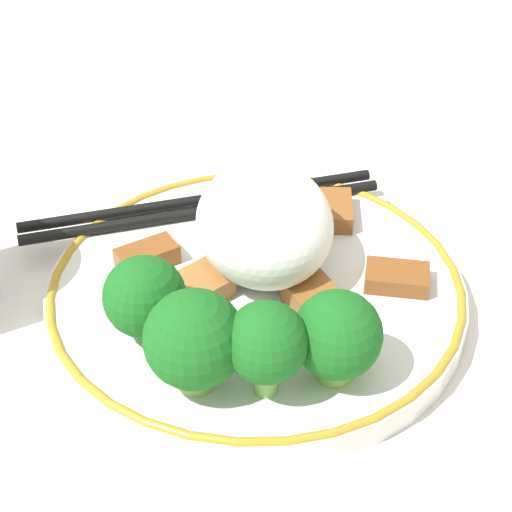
{
  "coord_description": "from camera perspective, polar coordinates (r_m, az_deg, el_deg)",
  "views": [
    {
      "loc": [
        -0.37,
        0.04,
        0.32
      ],
      "look_at": [
        0.0,
        0.0,
        0.03
      ],
      "focal_mm": 60.0,
      "sensor_mm": 36.0,
      "label": 1
    }
  ],
  "objects": [
    {
      "name": "broccoli_back_center",
      "position": [
        0.41,
        -4.15,
        -5.63
      ],
      "size": [
        0.05,
        0.05,
        0.05
      ],
      "color": "#7FB756",
      "rests_on": "plate"
    },
    {
      "name": "broccoli_mid_left",
      "position": [
        0.41,
        5.43,
        -5.34
      ],
      "size": [
        0.04,
        0.04,
        0.05
      ],
      "color": "#7FB756",
      "rests_on": "plate"
    },
    {
      "name": "broccoli_back_left",
      "position": [
        0.44,
        -7.44,
        -2.74
      ],
      "size": [
        0.04,
        0.04,
        0.05
      ],
      "color": "#7FB756",
      "rests_on": "plate"
    },
    {
      "name": "meat_near_right",
      "position": [
        0.47,
        -3.65,
        -1.99
      ],
      "size": [
        0.04,
        0.04,
        0.01
      ],
      "color": "#9E6633",
      "rests_on": "plate"
    },
    {
      "name": "broccoli_back_right",
      "position": [
        0.4,
        0.68,
        -5.86
      ],
      "size": [
        0.04,
        0.04,
        0.05
      ],
      "color": "#7FB756",
      "rests_on": "plate"
    },
    {
      "name": "plate",
      "position": [
        0.49,
        0.0,
        -2.39
      ],
      "size": [
        0.24,
        0.24,
        0.02
      ],
      "color": "white",
      "rests_on": "ground_plane"
    },
    {
      "name": "ground_plane",
      "position": [
        0.49,
        0.0,
        -3.22
      ],
      "size": [
        3.0,
        3.0,
        0.0
      ],
      "primitive_type": "plane",
      "color": "silver"
    },
    {
      "name": "meat_on_rice_edge",
      "position": [
        0.5,
        -7.27,
        -0.01
      ],
      "size": [
        0.03,
        0.04,
        0.01
      ],
      "color": "brown",
      "rests_on": "plate"
    },
    {
      "name": "meat_near_left",
      "position": [
        0.53,
        5.36,
        3.04
      ],
      "size": [
        0.04,
        0.02,
        0.01
      ],
      "color": "brown",
      "rests_on": "plate"
    },
    {
      "name": "chopsticks",
      "position": [
        0.54,
        -3.6,
        3.35
      ],
      "size": [
        0.05,
        0.23,
        0.01
      ],
      "color": "black",
      "rests_on": "plate"
    },
    {
      "name": "meat_near_back",
      "position": [
        0.48,
        9.37,
        -1.43
      ],
      "size": [
        0.03,
        0.04,
        0.01
      ],
      "color": "brown",
      "rests_on": "plate"
    },
    {
      "name": "rice_mound",
      "position": [
        0.48,
        0.56,
        2.23
      ],
      "size": [
        0.1,
        0.08,
        0.06
      ],
      "color": "white",
      "rests_on": "plate"
    },
    {
      "name": "meat_near_front",
      "position": [
        0.46,
        3.82,
        -2.85
      ],
      "size": [
        0.03,
        0.03,
        0.01
      ],
      "color": "brown",
      "rests_on": "plate"
    }
  ]
}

